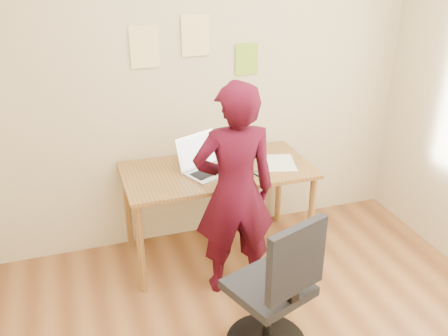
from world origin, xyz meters
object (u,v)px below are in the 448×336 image
object	(u,v)px
desk	(217,179)
laptop	(206,164)
person	(235,192)
phone	(260,175)
office_chair	(275,297)

from	to	relation	value
desk	laptop	xyz separation A→B (m)	(-0.09, -0.01, 0.14)
person	laptop	bearing A→B (deg)	-74.20
desk	phone	xyz separation A→B (m)	(0.26, -0.20, 0.09)
person	desk	bearing A→B (deg)	-86.29
phone	office_chair	bearing A→B (deg)	-124.83
office_chair	desk	bearing A→B (deg)	69.84
desk	phone	bearing A→B (deg)	-38.28
desk	person	world-z (taller)	person
desk	office_chair	world-z (taller)	office_chair
phone	office_chair	world-z (taller)	office_chair
desk	laptop	world-z (taller)	laptop
phone	person	world-z (taller)	person
desk	person	bearing A→B (deg)	-92.17
office_chair	phone	bearing A→B (deg)	53.79
phone	person	bearing A→B (deg)	-159.38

